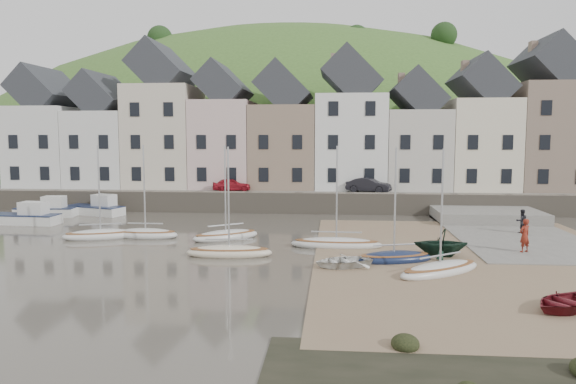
# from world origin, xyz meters

# --- Properties ---
(ground) EXTENTS (160.00, 160.00, 0.00)m
(ground) POSITION_xyz_m (0.00, 0.00, 0.00)
(ground) COLOR #4C473C
(ground) RESTS_ON ground
(quay_land) EXTENTS (90.00, 30.00, 1.50)m
(quay_land) POSITION_xyz_m (0.00, 32.00, 0.75)
(quay_land) COLOR #3C5E25
(quay_land) RESTS_ON ground
(quay_street) EXTENTS (70.00, 7.00, 0.10)m
(quay_street) POSITION_xyz_m (0.00, 20.50, 1.55)
(quay_street) COLOR slate
(quay_street) RESTS_ON quay_land
(seawall) EXTENTS (70.00, 1.20, 1.80)m
(seawall) POSITION_xyz_m (0.00, 17.00, 0.90)
(seawall) COLOR slate
(seawall) RESTS_ON ground
(beach) EXTENTS (18.00, 26.00, 0.06)m
(beach) POSITION_xyz_m (11.00, 0.00, 0.03)
(beach) COLOR #7E644D
(beach) RESTS_ON ground
(slipway) EXTENTS (8.00, 18.00, 0.12)m
(slipway) POSITION_xyz_m (15.00, 8.00, 0.06)
(slipway) COLOR slate
(slipway) RESTS_ON ground
(hillside) EXTENTS (134.40, 84.00, 84.00)m
(hillside) POSITION_xyz_m (-5.00, 60.00, -17.99)
(hillside) COLOR #3C5E25
(hillside) RESTS_ON ground
(townhouse_terrace) EXTENTS (61.05, 8.00, 13.93)m
(townhouse_terrace) POSITION_xyz_m (1.76, 24.00, 7.32)
(townhouse_terrace) COLOR silver
(townhouse_terrace) RESTS_ON quay_land
(sailboat_0) EXTENTS (4.33, 1.53, 6.32)m
(sailboat_0) POSITION_xyz_m (-9.34, 4.94, 0.26)
(sailboat_0) COLOR silver
(sailboat_0) RESTS_ON ground
(sailboat_1) EXTENTS (5.00, 3.10, 6.32)m
(sailboat_1) POSITION_xyz_m (-12.16, 4.37, 0.26)
(sailboat_1) COLOR silver
(sailboat_1) RESTS_ON ground
(sailboat_2) EXTENTS (4.91, 1.88, 6.32)m
(sailboat_2) POSITION_xyz_m (-2.79, 0.00, 0.26)
(sailboat_2) COLOR beige
(sailboat_2) RESTS_ON ground
(sailboat_3) EXTENTS (4.57, 3.84, 6.32)m
(sailboat_3) POSITION_xyz_m (-3.95, 4.82, 0.26)
(sailboat_3) COLOR silver
(sailboat_3) RESTS_ON ground
(sailboat_4) EXTENTS (5.56, 1.72, 6.32)m
(sailboat_4) POSITION_xyz_m (3.19, 2.82, 0.26)
(sailboat_4) COLOR silver
(sailboat_4) RESTS_ON ground
(sailboat_5) EXTENTS (4.46, 2.59, 6.32)m
(sailboat_5) POSITION_xyz_m (6.23, -0.72, 0.26)
(sailboat_5) COLOR #131E3E
(sailboat_5) RESTS_ON ground
(sailboat_6) EXTENTS (4.96, 4.26, 6.32)m
(sailboat_6) POSITION_xyz_m (8.18, -3.08, 0.26)
(sailboat_6) COLOR silver
(sailboat_6) RESTS_ON ground
(motorboat_0) EXTENTS (5.01, 2.14, 1.70)m
(motorboat_0) POSITION_xyz_m (-20.68, 13.41, 0.58)
(motorboat_0) COLOR silver
(motorboat_0) RESTS_ON ground
(motorboat_1) EXTENTS (5.58, 2.06, 1.70)m
(motorboat_1) POSITION_xyz_m (-20.32, 9.50, 0.58)
(motorboat_1) COLOR silver
(motorboat_1) RESTS_ON ground
(motorboat_2) EXTENTS (5.54, 3.34, 1.70)m
(motorboat_2) POSITION_xyz_m (-17.07, 14.70, 0.58)
(motorboat_2) COLOR silver
(motorboat_2) RESTS_ON ground
(rowboat_white) EXTENTS (3.57, 3.10, 0.62)m
(rowboat_white) POSITION_xyz_m (3.50, -2.22, 0.37)
(rowboat_white) COLOR silver
(rowboat_white) RESTS_ON beach
(rowboat_green) EXTENTS (3.00, 2.61, 1.54)m
(rowboat_green) POSITION_xyz_m (8.92, 0.69, 0.83)
(rowboat_green) COLOR black
(rowboat_green) RESTS_ON beach
(rowboat_red) EXTENTS (3.95, 3.72, 0.67)m
(rowboat_red) POSITION_xyz_m (11.92, -8.32, 0.39)
(rowboat_red) COLOR maroon
(rowboat_red) RESTS_ON beach
(person_red) EXTENTS (0.83, 0.74, 1.91)m
(person_red) POSITION_xyz_m (13.81, 1.93, 1.08)
(person_red) COLOR maroon
(person_red) RESTS_ON slipway
(person_dark) EXTENTS (0.87, 0.73, 1.61)m
(person_dark) POSITION_xyz_m (15.74, 8.19, 0.92)
(person_dark) COLOR black
(person_dark) RESTS_ON slipway
(car_left) EXTENTS (3.72, 2.22, 1.19)m
(car_left) POSITION_xyz_m (-6.38, 19.50, 2.19)
(car_left) COLOR maroon
(car_left) RESTS_ON quay_street
(car_right) EXTENTS (4.22, 2.62, 1.31)m
(car_right) POSITION_xyz_m (6.12, 19.50, 2.26)
(car_right) COLOR black
(car_right) RESTS_ON quay_street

